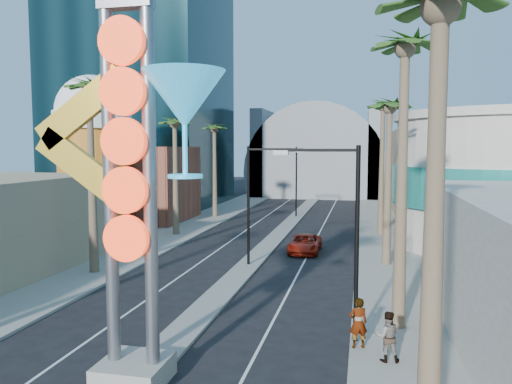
% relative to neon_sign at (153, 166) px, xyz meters
% --- Properties ---
extents(sidewalk_west, '(5.00, 100.00, 0.15)m').
position_rel_neon_sign_xyz_m(sidewalk_west, '(-10.32, 32.04, -7.23)').
color(sidewalk_west, gray).
rests_on(sidewalk_west, ground).
extents(sidewalk_east, '(5.00, 100.00, 0.15)m').
position_rel_neon_sign_xyz_m(sidewalk_east, '(8.68, 32.04, -7.23)').
color(sidewalk_east, gray).
rests_on(sidewalk_east, ground).
extents(median, '(1.60, 84.00, 0.15)m').
position_rel_neon_sign_xyz_m(median, '(-0.82, 35.04, -7.23)').
color(median, gray).
rests_on(median, ground).
extents(hotel_tower, '(20.00, 20.00, 50.00)m').
position_rel_neon_sign_xyz_m(hotel_tower, '(-22.82, 49.04, 17.69)').
color(hotel_tower, black).
rests_on(hotel_tower, ground).
extents(brick_filler_west, '(10.00, 10.00, 8.00)m').
position_rel_neon_sign_xyz_m(brick_filler_west, '(-16.82, 35.04, -3.31)').
color(brick_filler_west, brown).
rests_on(brick_filler_west, ground).
extents(filler_east, '(10.00, 20.00, 10.00)m').
position_rel_neon_sign_xyz_m(filler_east, '(15.18, 45.04, -2.31)').
color(filler_east, tan).
rests_on(filler_east, ground).
extents(beer_mug, '(7.00, 7.00, 14.50)m').
position_rel_neon_sign_xyz_m(beer_mug, '(-17.82, 27.04, 0.54)').
color(beer_mug, '#C74E1A').
rests_on(beer_mug, ground).
extents(turquoise_building, '(16.60, 16.60, 10.60)m').
position_rel_neon_sign_xyz_m(turquoise_building, '(17.18, 27.04, -2.06)').
color(turquoise_building, '#AFA294').
rests_on(turquoise_building, ground).
extents(canopy, '(22.00, 16.00, 22.00)m').
position_rel_neon_sign_xyz_m(canopy, '(-0.82, 69.04, -3.00)').
color(canopy, slate).
rests_on(canopy, ground).
extents(neon_sign, '(6.53, 2.60, 12.55)m').
position_rel_neon_sign_xyz_m(neon_sign, '(0.00, 0.00, 0.00)').
color(neon_sign, gray).
rests_on(neon_sign, ground).
extents(streetlight_0, '(3.79, 0.25, 8.00)m').
position_rel_neon_sign_xyz_m(streetlight_0, '(-0.27, 17.04, -2.43)').
color(streetlight_0, black).
rests_on(streetlight_0, ground).
extents(streetlight_1, '(3.79, 0.25, 8.00)m').
position_rel_neon_sign_xyz_m(streetlight_1, '(-1.36, 41.04, -2.43)').
color(streetlight_1, black).
rests_on(streetlight_1, ground).
extents(streetlight_2, '(3.45, 0.25, 8.00)m').
position_rel_neon_sign_xyz_m(streetlight_2, '(5.91, 5.04, -2.47)').
color(streetlight_2, black).
rests_on(streetlight_2, ground).
extents(palm_1, '(2.40, 2.40, 12.70)m').
position_rel_neon_sign_xyz_m(palm_1, '(-9.82, 13.04, 3.52)').
color(palm_1, brown).
rests_on(palm_1, ground).
extents(palm_2, '(2.40, 2.40, 11.20)m').
position_rel_neon_sign_xyz_m(palm_2, '(-9.82, 27.04, 2.17)').
color(palm_2, brown).
rests_on(palm_2, ground).
extents(palm_3, '(2.40, 2.40, 11.20)m').
position_rel_neon_sign_xyz_m(palm_3, '(-9.82, 39.04, 2.17)').
color(palm_3, brown).
rests_on(palm_3, ground).
extents(palm_4, '(2.40, 2.40, 12.20)m').
position_rel_neon_sign_xyz_m(palm_4, '(8.18, -2.96, 3.07)').
color(palm_4, brown).
rests_on(palm_4, ground).
extents(palm_5, '(2.40, 2.40, 13.20)m').
position_rel_neon_sign_xyz_m(palm_5, '(8.18, 7.04, 3.96)').
color(palm_5, brown).
rests_on(palm_5, ground).
extents(palm_6, '(2.40, 2.40, 11.70)m').
position_rel_neon_sign_xyz_m(palm_6, '(8.18, 19.04, 2.62)').
color(palm_6, brown).
rests_on(palm_6, ground).
extents(palm_7, '(2.40, 2.40, 12.70)m').
position_rel_neon_sign_xyz_m(palm_7, '(8.18, 31.04, 3.52)').
color(palm_7, brown).
rests_on(palm_7, ground).
extents(red_pickup, '(2.23, 4.84, 1.34)m').
position_rel_neon_sign_xyz_m(red_pickup, '(2.36, 22.23, -6.63)').
color(red_pickup, '#A71C0C').
rests_on(red_pickup, ground).
extents(pedestrian_a, '(0.83, 0.67, 1.98)m').
position_rel_neon_sign_xyz_m(pedestrian_a, '(6.50, 4.32, -6.17)').
color(pedestrian_a, gray).
rests_on(pedestrian_a, sidewalk_east).
extents(pedestrian_b, '(0.98, 0.81, 1.85)m').
position_rel_neon_sign_xyz_m(pedestrian_b, '(7.55, 3.30, -6.23)').
color(pedestrian_b, gray).
rests_on(pedestrian_b, sidewalk_east).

